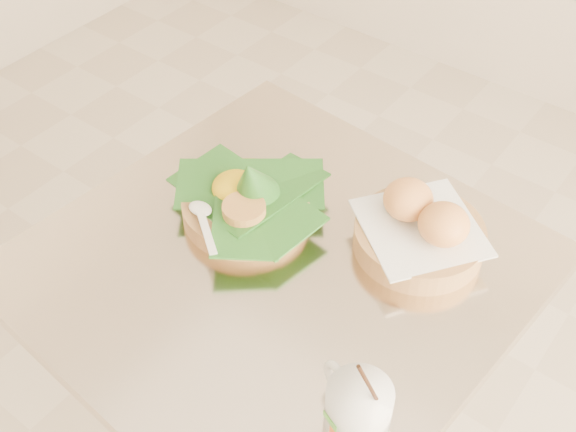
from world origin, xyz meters
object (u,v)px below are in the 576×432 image
Objects in this scene: rice_basket at (245,199)px; bread_basket at (421,230)px; cafe_table at (279,344)px; coffee_mug at (357,405)px.

rice_basket is 0.28m from bread_basket.
cafe_table is 3.10× the size of bread_basket.
rice_basket reaches higher than bread_basket.
cafe_table is 2.86× the size of rice_basket.
coffee_mug reaches higher than bread_basket.
bread_basket reaches higher than cafe_table.
cafe_table is at bearing -134.54° from bread_basket.
rice_basket reaches higher than cafe_table.
bread_basket is at bearing 106.02° from coffee_mug.
cafe_table is 0.34m from bread_basket.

